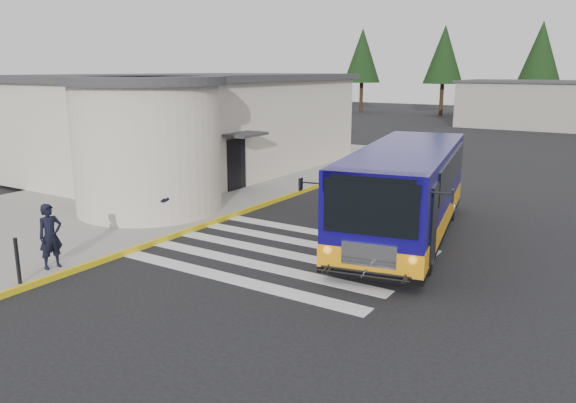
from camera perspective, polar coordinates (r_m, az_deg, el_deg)
The scene contains 9 objects.
ground at distance 16.79m, azimuth 1.90°, elevation -4.75°, with size 140.00×140.00×0.00m, color black.
sidewalk at distance 25.19m, azimuth -11.15°, elevation 1.31°, with size 10.00×34.00×0.15m, color gray.
curb_strip at distance 22.12m, azimuth -1.81°, elevation -0.09°, with size 0.12×34.00×0.16m, color gold.
station_building at distance 28.16m, azimuth -10.02°, elevation 7.74°, with size 12.70×18.70×4.80m.
crosswalk at distance 16.40m, azimuth -1.05°, elevation -5.17°, with size 8.00×5.35×0.01m.
transit_bus at distance 17.86m, azimuth 11.77°, elevation 0.60°, with size 4.87×10.39×2.85m.
pedestrian_a at distance 15.72m, azimuth -22.99°, elevation -3.26°, with size 0.62×0.41×1.71m, color black.
pedestrian_b at distance 18.95m, azimuth -12.52°, elevation 0.13°, with size 0.81×0.63×1.67m, color black.
bollard at distance 14.99m, azimuth -25.78°, elevation -5.45°, with size 0.09×0.09×1.15m, color black.
Camera 1 is at (8.14, -13.73, 5.21)m, focal length 35.00 mm.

